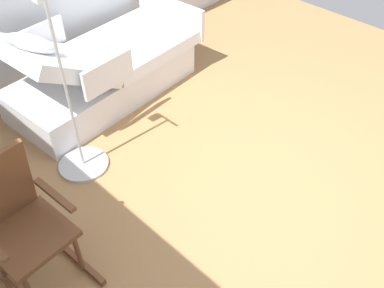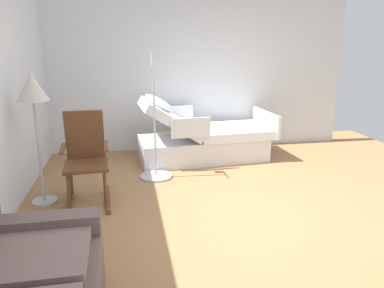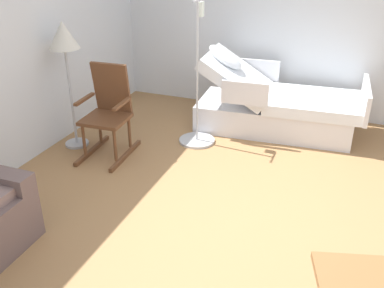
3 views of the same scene
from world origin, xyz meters
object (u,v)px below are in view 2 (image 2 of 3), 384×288
Objects in this scene: floor_lamp at (33,96)px; iv_pole at (156,160)px; rocking_chair at (86,159)px; hospital_bed at (203,140)px.

iv_pole reaches higher than floor_lamp.
iv_pole reaches higher than rocking_chair.
floor_lamp reaches higher than hospital_bed.
rocking_chair is 0.62× the size of iv_pole.
floor_lamp is (-1.33, 2.13, 0.92)m from hospital_bed.
hospital_bed reaches higher than rocking_chair.
hospital_bed is 1.07m from iv_pole.
hospital_bed is 2.13m from rocking_chair.
floor_lamp is at bearing 121.97° from hospital_bed.
iv_pole is at bearing -65.07° from floor_lamp.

